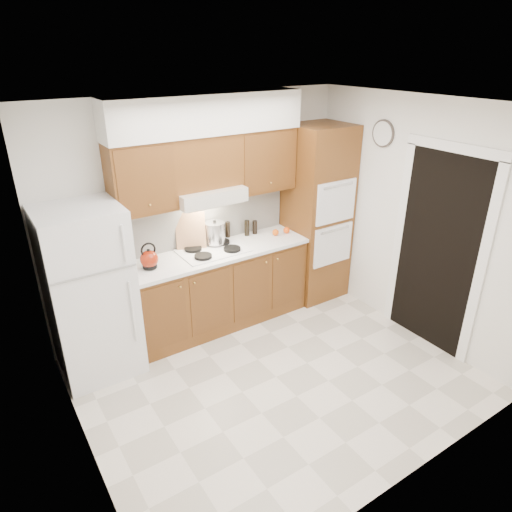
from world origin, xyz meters
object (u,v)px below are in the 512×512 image
at_px(oven_cabinet, 316,214).
at_px(fridge, 90,293).
at_px(kettle, 149,259).
at_px(stock_pot, 215,233).

bearing_deg(oven_cabinet, fridge, -179.30).
xyz_separation_m(oven_cabinet, kettle, (-2.21, 0.00, -0.06)).
distance_m(oven_cabinet, kettle, 2.21).
bearing_deg(fridge, stock_pot, 7.76).
xyz_separation_m(fridge, kettle, (0.63, 0.04, 0.18)).
bearing_deg(kettle, fridge, 165.55).
relative_size(oven_cabinet, kettle, 11.83).
distance_m(fridge, kettle, 0.66).
xyz_separation_m(kettle, stock_pot, (0.85, 0.16, 0.05)).
distance_m(oven_cabinet, stock_pot, 1.37).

